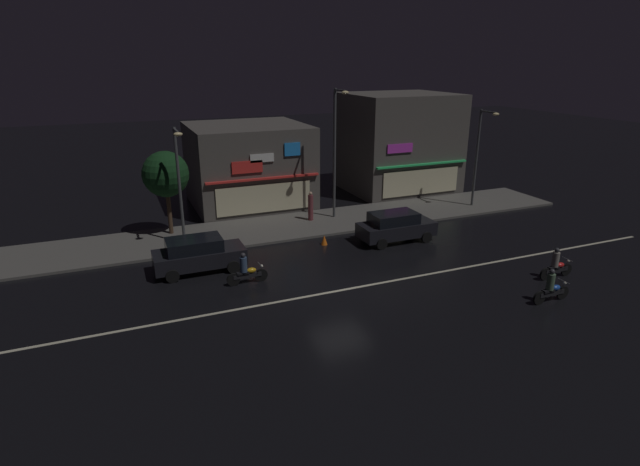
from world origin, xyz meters
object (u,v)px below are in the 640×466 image
Objects in this scene: streetlamp_west at (179,177)px; streetlamp_east at (480,150)px; pedestrian_on_sidewalk at (311,207)px; motorcycle_trailing_far at (246,271)px; traffic_cone at (324,240)px; parked_car_near_kerb at (396,226)px; motorcycle_opposite_lane at (551,288)px; streetlamp_mid at (336,145)px; parked_car_trailing at (198,254)px; motorcycle_following at (556,265)px.

streetlamp_east is (19.47, 0.13, 0.09)m from streetlamp_west.
pedestrian_on_sidewalk reaches higher than motorcycle_trailing_far.
streetlamp_east is 11.76× the size of traffic_cone.
motorcycle_opposite_lane is at bearing -76.65° from parked_car_near_kerb.
motorcycle_opposite_lane is at bearing -39.01° from motorcycle_trailing_far.
streetlamp_mid reaches higher than motorcycle_trailing_far.
pedestrian_on_sidewalk is at bearing 32.97° from parked_car_trailing.
motorcycle_trailing_far is (1.86, -5.90, -3.28)m from streetlamp_west.
streetlamp_east is at bearing 12.32° from traffic_cone.
motorcycle_opposite_lane and motorcycle_trailing_far have the same top height.
streetlamp_east is at bearing -104.64° from pedestrian_on_sidewalk.
streetlamp_east is at bearing -110.45° from motorcycle_opposite_lane.
motorcycle_trailing_far reaches higher than traffic_cone.
motorcycle_opposite_lane is at bearing -43.64° from streetlamp_west.
pedestrian_on_sidewalk is 9.57m from motorcycle_trailing_far.
streetlamp_mid is 10.01m from streetlamp_east.
motorcycle_following is 1.00× the size of motorcycle_trailing_far.
streetlamp_west is 12.00m from parked_car_near_kerb.
parked_car_trailing is (-10.93, -0.04, 0.00)m from parked_car_near_kerb.
parked_car_near_kerb is at bearing -72.96° from streetlamp_mid.
parked_car_near_kerb is (11.06, -3.53, -3.04)m from streetlamp_west.
motorcycle_trailing_far is at bearing -147.70° from traffic_cone.
streetlamp_mid is at bearing 173.00° from streetlamp_east.
streetlamp_west is 19.07m from motorcycle_following.
streetlamp_mid is at bearing 34.81° from motorcycle_trailing_far.
streetlamp_east reaches higher than motorcycle_following.
parked_car_near_kerb is (1.50, -4.88, -3.90)m from streetlamp_mid.
parked_car_trailing is 2.91m from motorcycle_trailing_far.
streetlamp_east is 3.40× the size of motorcycle_opposite_lane.
parked_car_near_kerb is at bearing 0.22° from parked_car_trailing.
streetlamp_east is 19.94m from parked_car_trailing.
streetlamp_east is 3.40× the size of motorcycle_following.
motorcycle_following is 3.45× the size of traffic_cone.
pedestrian_on_sidewalk is 0.42× the size of parked_car_trailing.
parked_car_trailing is at bearing 118.32° from motorcycle_trailing_far.
streetlamp_west is at bearing 99.10° from motorcycle_trailing_far.
parked_car_near_kerb is at bearing -17.72° from streetlamp_west.
motorcycle_following is (15.35, -10.83, -3.28)m from streetlamp_west.
streetlamp_west is at bearing 92.09° from parked_car_trailing.
parked_car_near_kerb reaches higher than motorcycle_trailing_far.
motorcycle_following is at bearing -28.52° from motorcycle_trailing_far.
streetlamp_mid is at bearing -102.82° from pedestrian_on_sidewalk.
motorcycle_following is (4.29, -7.29, -0.24)m from parked_car_near_kerb.
motorcycle_trailing_far is 3.45× the size of traffic_cone.
parked_car_trailing is 2.26× the size of motorcycle_opposite_lane.
parked_car_trailing reaches higher than motorcycle_opposite_lane.
streetlamp_mid reaches higher than parked_car_trailing.
motorcycle_following is (5.79, -12.18, -4.14)m from streetlamp_mid.
streetlamp_east reaches higher than parked_car_trailing.
streetlamp_east is 3.54× the size of pedestrian_on_sidewalk.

